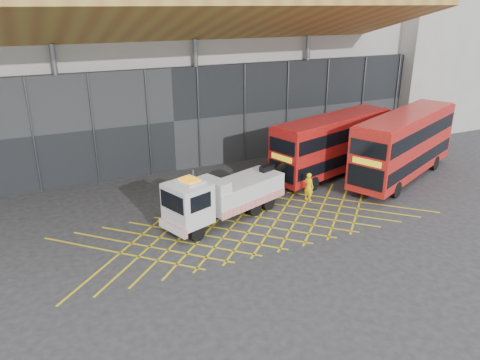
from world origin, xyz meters
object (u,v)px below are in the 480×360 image
bus_towed (332,143)px  bus_second (404,143)px  worker (309,187)px  recovery_truck (223,196)px

bus_towed → bus_second: bearing=-50.4°
bus_towed → worker: bearing=-158.1°
bus_second → worker: 8.90m
bus_second → worker: (-8.69, -0.60, -1.81)m
recovery_truck → bus_second: bus_second is taller
recovery_truck → bus_towed: (10.72, 3.84, 0.97)m
bus_towed → bus_second: 5.25m
bus_towed → worker: 5.76m
bus_towed → worker: bus_towed is taller
recovery_truck → bus_towed: 11.43m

